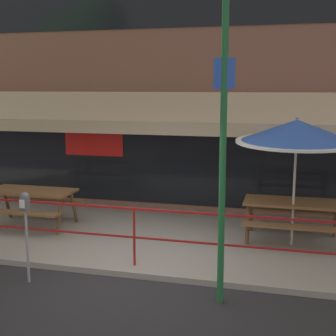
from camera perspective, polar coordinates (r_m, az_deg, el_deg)
ground_plane at (r=7.57m, az=-4.82°, el=-13.25°), size 120.00×120.00×0.00m
patio_deck at (r=9.35m, az=-0.76°, el=-8.31°), size 15.00×4.00×0.10m
restaurant_building at (r=11.05m, az=2.29°, el=12.82°), size 15.00×1.60×7.11m
patio_railing at (r=7.57m, az=-4.16°, el=-6.82°), size 13.84×0.04×0.97m
picnic_table_left at (r=10.10m, az=-16.34°, el=-3.46°), size 1.80×1.42×0.76m
picnic_table_centre at (r=9.07m, az=14.97°, el=-4.90°), size 1.80×1.42×0.76m
patio_umbrella_centre at (r=8.58m, az=15.42°, el=4.25°), size 2.14×2.14×2.38m
parking_meter_near at (r=7.35m, az=-17.01°, el=-4.91°), size 0.15×0.16×1.42m
street_sign_pole at (r=6.21m, az=6.73°, el=3.02°), size 0.28×0.09×4.36m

